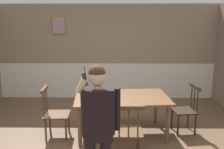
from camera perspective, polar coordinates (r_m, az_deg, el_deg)
name	(u,v)px	position (r m, az deg, el deg)	size (l,w,h in m)	color
room_back_partition	(106,54)	(6.99, -1.34, 4.79)	(6.17, 0.17, 2.63)	gray
dining_table	(122,101)	(4.73, 2.26, -6.04)	(1.84, 1.21, 0.76)	brown
chair_near_window	(128,131)	(3.95, 3.67, -12.99)	(0.46, 0.46, 0.95)	#513823
chair_by_doorway	(186,110)	(5.09, 16.68, -7.77)	(0.48, 0.48, 0.95)	#2D2319
chair_at_table_head	(55,113)	(4.84, -13.04, -8.68)	(0.48, 0.48, 0.96)	#513823
person_figure	(98,121)	(3.09, -3.21, -10.77)	(0.54, 0.29, 1.65)	black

